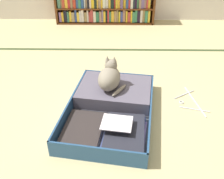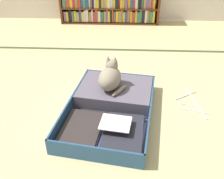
{
  "view_description": "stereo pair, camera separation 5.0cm",
  "coord_description": "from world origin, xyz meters",
  "px_view_note": "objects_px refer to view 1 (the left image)",
  "views": [
    {
      "loc": [
        0.19,
        -1.53,
        1.23
      ],
      "look_at": [
        0.16,
        0.05,
        0.2
      ],
      "focal_mm": 40.14,
      "sensor_mm": 36.0,
      "label": 1
    },
    {
      "loc": [
        0.24,
        -1.53,
        1.23
      ],
      "look_at": [
        0.16,
        0.05,
        0.2
      ],
      "focal_mm": 40.14,
      "sensor_mm": 36.0,
      "label": 2
    }
  ],
  "objects_px": {
    "bookshelf": "(105,1)",
    "open_suitcase": "(112,104)",
    "black_cat": "(110,77)",
    "clothes_hanger": "(190,101)"
  },
  "relations": [
    {
      "from": "black_cat",
      "to": "clothes_hanger",
      "type": "xyz_separation_m",
      "value": [
        0.68,
        -0.02,
        -0.22
      ]
    },
    {
      "from": "black_cat",
      "to": "clothes_hanger",
      "type": "height_order",
      "value": "black_cat"
    },
    {
      "from": "open_suitcase",
      "to": "clothes_hanger",
      "type": "height_order",
      "value": "open_suitcase"
    },
    {
      "from": "open_suitcase",
      "to": "clothes_hanger",
      "type": "bearing_deg",
      "value": 9.32
    },
    {
      "from": "bookshelf",
      "to": "clothes_hanger",
      "type": "height_order",
      "value": "bookshelf"
    },
    {
      "from": "clothes_hanger",
      "to": "bookshelf",
      "type": "bearing_deg",
      "value": 111.12
    },
    {
      "from": "black_cat",
      "to": "open_suitcase",
      "type": "bearing_deg",
      "value": -81.16
    },
    {
      "from": "bookshelf",
      "to": "open_suitcase",
      "type": "xyz_separation_m",
      "value": [
        0.15,
        -2.18,
        -0.27
      ]
    },
    {
      "from": "black_cat",
      "to": "clothes_hanger",
      "type": "bearing_deg",
      "value": -1.95
    },
    {
      "from": "clothes_hanger",
      "to": "black_cat",
      "type": "bearing_deg",
      "value": 178.05
    }
  ]
}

